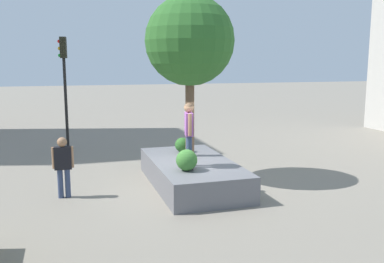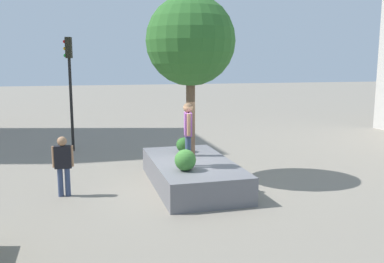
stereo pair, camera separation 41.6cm
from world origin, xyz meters
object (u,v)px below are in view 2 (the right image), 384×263
Objects in this scene: plaza_tree at (191,41)px; traffic_light_corner at (70,75)px; planter_ledge at (192,173)px; skateboard at (188,165)px; skateboarder at (188,129)px; bystander_watching at (63,162)px.

plaza_tree is 6.74m from traffic_light_corner.
traffic_light_corner is (6.18, 3.59, 2.83)m from planter_ledge.
plaza_tree reaches higher than skateboard.
plaza_tree is at bearing -145.87° from traffic_light_corner.
skateboarder reaches higher than planter_ledge.
traffic_light_corner is 2.79× the size of bystander_watching.
skateboard is at bearing 156.13° from planter_ledge.
planter_ledge is at bearing -23.87° from skateboarder.
skateboard is 3.49m from bystander_watching.
plaza_tree is 2.93× the size of bystander_watching.
bystander_watching is (0.56, 3.44, -0.87)m from skateboarder.
skateboarder reaches higher than skateboard.
plaza_tree reaches higher than skateboarder.
plaza_tree reaches higher than traffic_light_corner.
planter_ledge is 5.61× the size of skateboard.
skateboard is 0.17× the size of traffic_light_corner.
traffic_light_corner reaches higher than planter_ledge.
bystander_watching is (-6.27, 0.13, -2.23)m from traffic_light_corner.
plaza_tree is 2.84× the size of skateboarder.
skateboard is 0.47× the size of skateboarder.
skateboarder is at bearing -99.29° from bystander_watching.
bystander_watching is at bearing 80.71° from skateboard.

